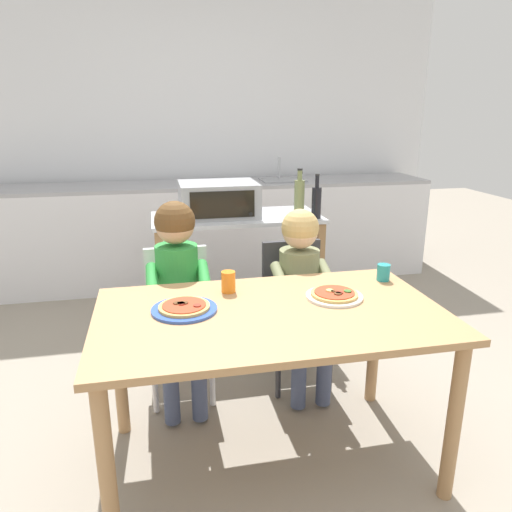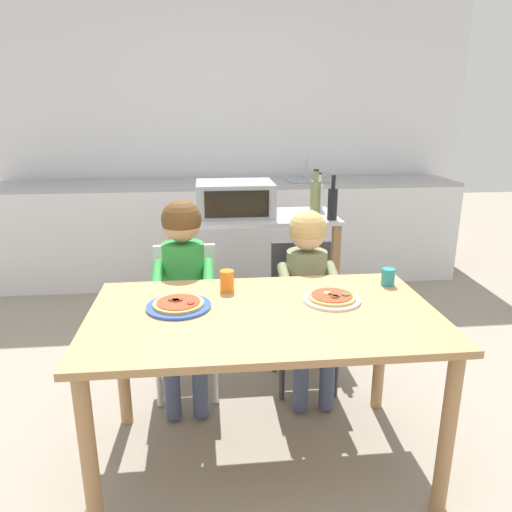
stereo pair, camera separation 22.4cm
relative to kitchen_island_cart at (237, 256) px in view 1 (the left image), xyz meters
name	(u,v)px [view 1 (the left image)]	position (x,y,z in m)	size (l,w,h in m)	color
ground_plane	(230,345)	(-0.09, -0.18, -0.57)	(11.58, 11.58, 0.00)	gray
back_wall_tiled	(198,130)	(-0.09, 1.62, 0.78)	(4.61, 0.12, 2.70)	silver
kitchen_counter	(206,232)	(-0.09, 1.21, -0.12)	(4.15, 0.60, 1.11)	silver
kitchen_island_cart	(237,256)	(0.00, 0.00, 0.00)	(1.12, 0.52, 0.86)	#B7BABF
toaster_oven	(218,199)	(-0.12, 0.03, 0.40)	(0.51, 0.40, 0.22)	#999BA0
bottle_slim_sauce	(316,201)	(0.50, -0.18, 0.40)	(0.06, 0.06, 0.29)	black
bottle_dark_olive_oil	(299,197)	(0.40, -0.13, 0.42)	(0.07, 0.07, 0.32)	olive
bottle_clear_vinegar	(300,195)	(0.48, 0.13, 0.39)	(0.05, 0.05, 0.26)	#ADB7B2
dining_table	(271,332)	(-0.09, -1.34, 0.07)	(1.44, 0.84, 0.74)	#AD7F51
dining_chair_left	(179,311)	(-0.44, -0.65, -0.09)	(0.36, 0.36, 0.81)	silver
dining_chair_right	(295,302)	(0.22, -0.65, -0.09)	(0.36, 0.36, 0.81)	#333338
child_in_green_shirt	(178,278)	(-0.44, -0.76, 0.14)	(0.32, 0.42, 1.08)	#424C6B
child_in_olive_shirt	(302,277)	(0.22, -0.77, 0.10)	(0.32, 0.42, 1.02)	#424C6B
pizza_plate_blue_rimmed	(184,308)	(-0.44, -1.26, 0.18)	(0.27, 0.27, 0.03)	#3356B7
pizza_plate_white	(334,295)	(0.22, -1.25, 0.18)	(0.25, 0.25, 0.03)	white
drinking_cup_orange	(228,282)	(-0.23, -1.08, 0.22)	(0.06, 0.06, 0.10)	orange
drinking_cup_teal	(383,272)	(0.54, -1.08, 0.21)	(0.06, 0.06, 0.08)	teal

